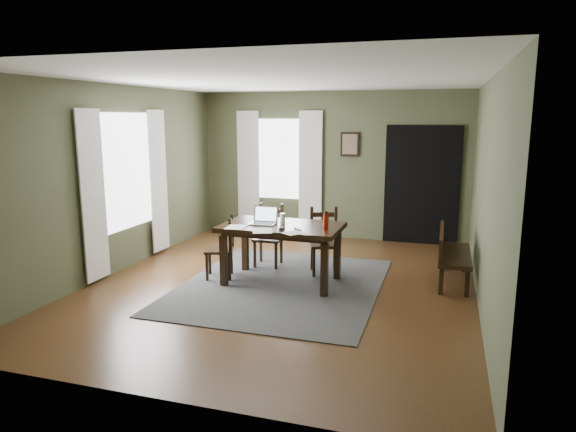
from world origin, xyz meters
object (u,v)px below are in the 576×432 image
(chair_end, at_px, (223,248))
(chair_back_left, at_px, (269,236))
(laptop, at_px, (264,219))
(chair_back_right, at_px, (324,242))
(water_bottle, at_px, (326,221))
(bench, at_px, (450,251))
(dining_table, at_px, (282,232))

(chair_end, height_order, chair_back_left, chair_back_left)
(chair_end, xyz_separation_m, laptop, (0.61, 0.05, 0.44))
(laptop, bearing_deg, chair_back_right, 39.88)
(chair_end, height_order, water_bottle, water_bottle)
(chair_back_right, relative_size, laptop, 2.71)
(chair_back_left, xyz_separation_m, bench, (2.63, -0.05, -0.02))
(dining_table, xyz_separation_m, chair_end, (-0.86, -0.04, -0.28))
(laptop, bearing_deg, chair_end, -176.46)
(chair_end, relative_size, laptop, 2.52)
(chair_back_right, height_order, water_bottle, water_bottle)
(bench, relative_size, water_bottle, 5.27)
(chair_end, relative_size, chair_back_right, 0.93)
(chair_back_left, distance_m, chair_back_right, 0.90)
(chair_end, xyz_separation_m, water_bottle, (1.50, -0.09, 0.49))
(laptop, bearing_deg, chair_back_left, 103.32)
(chair_back_left, bearing_deg, laptop, -79.25)
(dining_table, distance_m, chair_back_right, 0.81)
(laptop, bearing_deg, dining_table, -3.55)
(chair_end, bearing_deg, bench, 85.47)
(dining_table, height_order, chair_back_right, chair_back_right)
(chair_end, distance_m, bench, 3.14)
(chair_back_right, relative_size, bench, 0.73)
(chair_back_left, relative_size, chair_back_right, 0.98)
(chair_end, distance_m, laptop, 0.75)
(dining_table, distance_m, bench, 2.31)
(chair_back_left, bearing_deg, chair_end, -121.23)
(chair_back_left, height_order, laptop, laptop)
(chair_end, relative_size, water_bottle, 3.57)
(chair_end, distance_m, chair_back_right, 1.47)
(chair_back_left, bearing_deg, chair_back_right, -12.48)
(dining_table, height_order, bench, dining_table)
(laptop, xyz_separation_m, water_bottle, (0.89, -0.14, 0.05))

